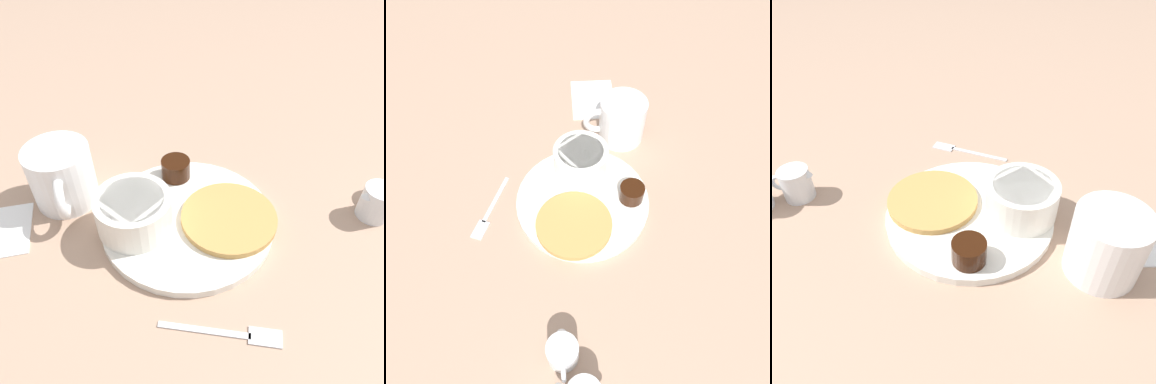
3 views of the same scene
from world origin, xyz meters
TOP-DOWN VIEW (x-y plane):
  - ground_plane at (0.00, 0.00)m, footprint 4.00×4.00m
  - plate at (0.00, 0.00)m, footprint 0.24×0.24m
  - pancake_stack at (0.05, -0.03)m, footprint 0.13×0.13m
  - bowl at (-0.07, 0.02)m, footprint 0.10×0.10m
  - syrup_cup at (0.02, 0.08)m, footprint 0.04×0.04m
  - butter_ramekin at (-0.08, 0.03)m, footprint 0.05×0.05m
  - coffee_mug at (-0.13, 0.12)m, footprint 0.09×0.12m
  - creamer_pitcher_near at (0.24, -0.11)m, footprint 0.06×0.04m
  - fork at (-0.03, -0.17)m, footprint 0.12×0.09m

SIDE VIEW (x-z plane):
  - ground_plane at x=0.00m, z-range 0.00..0.00m
  - fork at x=-0.03m, z-range 0.00..0.00m
  - plate at x=0.00m, z-range 0.00..0.01m
  - pancake_stack at x=0.05m, z-range 0.01..0.02m
  - creamer_pitcher_near at x=0.24m, z-range 0.00..0.05m
  - syrup_cup at x=0.02m, z-range 0.01..0.04m
  - butter_ramekin at x=-0.08m, z-range 0.01..0.05m
  - bowl at x=-0.07m, z-range 0.01..0.06m
  - coffee_mug at x=-0.13m, z-range 0.00..0.09m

